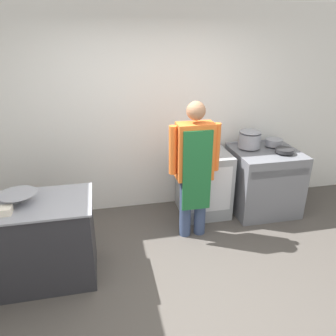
# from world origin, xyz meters

# --- Properties ---
(ground_plane) EXTENTS (14.00, 14.00, 0.00)m
(ground_plane) POSITION_xyz_m (0.00, 0.00, 0.00)
(ground_plane) COLOR #4C4742
(wall_back) EXTENTS (8.00, 0.05, 2.70)m
(wall_back) POSITION_xyz_m (0.00, 1.91, 1.35)
(wall_back) COLOR white
(wall_back) RESTS_ON ground_plane
(prep_counter) EXTENTS (1.16, 0.68, 0.87)m
(prep_counter) POSITION_xyz_m (-1.35, 0.59, 0.43)
(prep_counter) COLOR #2D2D33
(prep_counter) RESTS_ON ground_plane
(stove) EXTENTS (0.86, 0.80, 0.89)m
(stove) POSITION_xyz_m (1.50, 1.43, 0.44)
(stove) COLOR slate
(stove) RESTS_ON ground_plane
(fridge_unit) EXTENTS (0.63, 0.65, 0.88)m
(fridge_unit) POSITION_xyz_m (0.67, 1.53, 0.44)
(fridge_unit) COLOR #93999E
(fridge_unit) RESTS_ON ground_plane
(person_cook) EXTENTS (0.59, 0.24, 1.66)m
(person_cook) POSITION_xyz_m (0.38, 1.02, 0.94)
(person_cook) COLOR #38476B
(person_cook) RESTS_ON ground_plane
(mixing_bowl) EXTENTS (0.35, 0.35, 0.10)m
(mixing_bowl) POSITION_xyz_m (-1.44, 0.62, 0.92)
(mixing_bowl) COLOR gray
(mixing_bowl) RESTS_ON prep_counter
(plastic_tub) EXTENTS (0.12, 0.12, 0.06)m
(plastic_tub) POSITION_xyz_m (-1.52, 0.43, 0.90)
(plastic_tub) COLOR silver
(plastic_tub) RESTS_ON prep_counter
(stock_pot) EXTENTS (0.29, 0.29, 0.24)m
(stock_pot) POSITION_xyz_m (1.31, 1.57, 1.01)
(stock_pot) COLOR gray
(stock_pot) RESTS_ON stove
(saute_pan) EXTENTS (0.23, 0.23, 0.05)m
(saute_pan) POSITION_xyz_m (1.68, 1.29, 0.91)
(saute_pan) COLOR #262628
(saute_pan) RESTS_ON stove
(sauce_pot) EXTENTS (0.23, 0.23, 0.09)m
(sauce_pot) POSITION_xyz_m (1.68, 1.57, 0.94)
(sauce_pot) COLOR gray
(sauce_pot) RESTS_ON stove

